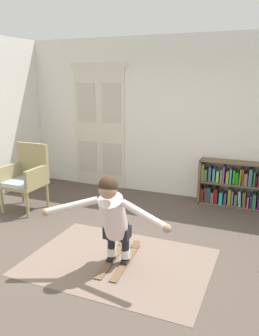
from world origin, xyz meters
TOP-DOWN VIEW (x-y plane):
  - ground_plane at (0.00, 0.00)m, footprint 7.20×7.20m
  - back_wall at (0.00, 2.60)m, footprint 6.00×0.10m
  - double_door at (-1.51, 2.54)m, footprint 1.22×0.05m
  - rug at (0.13, -0.14)m, footprint 2.18×1.57m
  - bookshelf at (1.42, 2.39)m, footprint 1.72×0.30m
  - wicker_chair at (-2.03, 0.88)m, footprint 0.60×0.60m
  - skis_pair at (0.13, -0.11)m, footprint 0.34×0.93m
  - person_skier at (0.15, -0.31)m, footprint 1.44×0.66m

SIDE VIEW (x-z plane):
  - ground_plane at x=0.00m, z-range 0.00..0.00m
  - rug at x=0.13m, z-range 0.00..0.01m
  - skis_pair at x=0.13m, z-range -0.01..0.06m
  - bookshelf at x=1.42m, z-range -0.04..0.74m
  - wicker_chair at x=-2.03m, z-range 0.03..1.13m
  - person_skier at x=0.15m, z-range 0.13..1.21m
  - double_door at x=-1.51m, z-range 0.01..2.46m
  - back_wall at x=0.00m, z-range 0.00..2.90m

